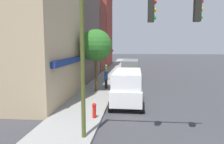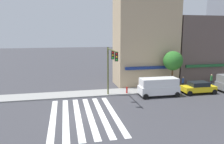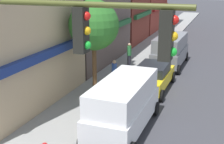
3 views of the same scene
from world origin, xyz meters
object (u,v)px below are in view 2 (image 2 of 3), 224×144
(pedestrian_blue_shirt, at_px, (183,82))
(pedestrian_green_top, at_px, (211,80))
(van_white, at_px, (159,86))
(sedan_yellow, at_px, (198,87))
(fire_hydrant, at_px, (127,90))
(street_tree, at_px, (173,61))
(traffic_signal, at_px, (111,63))

(pedestrian_blue_shirt, distance_m, pedestrian_green_top, 5.06)
(van_white, height_order, pedestrian_green_top, van_white)
(sedan_yellow, bearing_deg, van_white, -179.15)
(van_white, relative_size, pedestrian_green_top, 2.84)
(sedan_yellow, relative_size, pedestrian_green_top, 2.50)
(pedestrian_green_top, distance_m, fire_hydrant, 13.39)
(fire_hydrant, relative_size, street_tree, 0.16)
(fire_hydrant, xyz_separation_m, street_tree, (7.00, 1.10, 3.48))
(van_white, height_order, fire_hydrant, van_white)
(sedan_yellow, xyz_separation_m, fire_hydrant, (-9.39, 1.70, -0.23))
(van_white, xyz_separation_m, street_tree, (3.30, 2.80, 2.81))
(traffic_signal, relative_size, fire_hydrant, 7.40)
(pedestrian_green_top, height_order, street_tree, street_tree)
(fire_hydrant, height_order, street_tree, street_tree)
(van_white, height_order, street_tree, street_tree)
(traffic_signal, height_order, pedestrian_blue_shirt, traffic_signal)
(traffic_signal, distance_m, fire_hydrant, 5.03)
(sedan_yellow, bearing_deg, fire_hydrant, 170.59)
(van_white, bearing_deg, fire_hydrant, 155.98)
(pedestrian_green_top, xyz_separation_m, fire_hydrant, (-13.34, -1.04, -0.46))
(pedestrian_blue_shirt, bearing_deg, traffic_signal, -34.32)
(traffic_signal, relative_size, pedestrian_green_top, 3.52)
(fire_hydrant, bearing_deg, street_tree, 8.94)
(pedestrian_blue_shirt, height_order, street_tree, street_tree)
(sedan_yellow, distance_m, pedestrian_green_top, 4.81)
(pedestrian_green_top, bearing_deg, street_tree, 160.84)
(pedestrian_blue_shirt, relative_size, street_tree, 0.33)
(traffic_signal, distance_m, pedestrian_blue_shirt, 11.61)
(van_white, bearing_deg, pedestrian_blue_shirt, 25.19)
(traffic_signal, height_order, pedestrian_green_top, traffic_signal)
(pedestrian_blue_shirt, xyz_separation_m, fire_hydrant, (-8.32, -0.41, -0.46))
(fire_hydrant, bearing_deg, pedestrian_green_top, 4.46)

